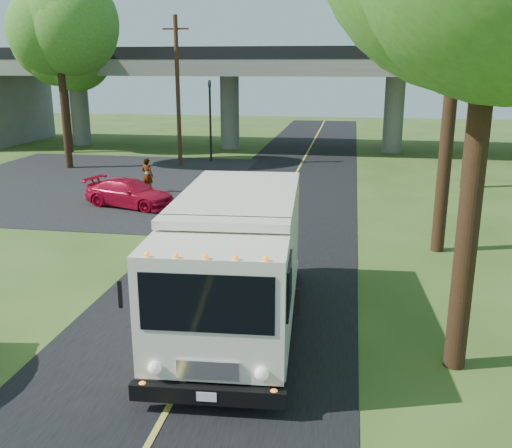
% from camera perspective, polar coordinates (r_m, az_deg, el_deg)
% --- Properties ---
extents(ground, '(120.00, 120.00, 0.00)m').
position_cam_1_polar(ground, '(12.52, -6.51, -14.02)').
color(ground, '#344D1B').
rests_on(ground, ground).
extents(road, '(7.00, 90.00, 0.02)m').
position_cam_1_polar(road, '(21.56, 0.76, -0.94)').
color(road, black).
rests_on(road, ground).
extents(parking_lot, '(16.00, 18.00, 0.01)m').
position_cam_1_polar(parking_lot, '(32.34, -16.63, 4.03)').
color(parking_lot, black).
rests_on(parking_lot, ground).
extents(lane_line, '(0.12, 90.00, 0.01)m').
position_cam_1_polar(lane_line, '(21.55, 0.76, -0.89)').
color(lane_line, gold).
rests_on(lane_line, road).
extents(overpass, '(54.00, 10.00, 7.30)m').
position_cam_1_polar(overpass, '(42.56, 5.47, 13.45)').
color(overpass, slate).
rests_on(overpass, ground).
extents(traffic_signal, '(0.18, 0.22, 5.20)m').
position_cam_1_polar(traffic_signal, '(37.66, -4.61, 11.11)').
color(traffic_signal, black).
rests_on(traffic_signal, ground).
extents(utility_pole, '(1.60, 0.26, 9.00)m').
position_cam_1_polar(utility_pole, '(36.06, -7.82, 13.04)').
color(utility_pole, '#472D19').
rests_on(utility_pole, ground).
extents(tree_right_far, '(5.77, 5.67, 10.99)m').
position_cam_1_polar(tree_right_far, '(30.92, 22.04, 18.56)').
color(tree_right_far, '#382314').
rests_on(tree_right_far, ground).
extents(tree_left_lot, '(5.60, 5.50, 10.50)m').
position_cam_1_polar(tree_left_lot, '(36.47, -19.05, 17.60)').
color(tree_left_lot, '#382314').
rests_on(tree_left_lot, ground).
extents(tree_left_far, '(5.26, 5.16, 9.89)m').
position_cam_1_polar(tree_left_far, '(43.16, -18.77, 16.60)').
color(tree_left_far, '#382314').
rests_on(tree_left_far, ground).
extents(step_van, '(3.27, 7.79, 3.20)m').
position_cam_1_polar(step_van, '(13.51, -2.08, -3.51)').
color(step_van, silver).
rests_on(step_van, ground).
extents(red_sedan, '(4.55, 2.78, 1.23)m').
position_cam_1_polar(red_sedan, '(26.17, -12.48, 3.05)').
color(red_sedan, '#B50B29').
rests_on(red_sedan, ground).
extents(pedestrian, '(0.72, 0.57, 1.72)m').
position_cam_1_polar(pedestrian, '(28.84, -10.80, 4.79)').
color(pedestrian, gray).
rests_on(pedestrian, ground).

